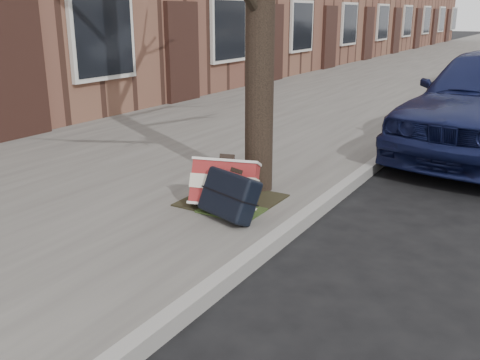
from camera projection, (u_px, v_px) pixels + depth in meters
The scene contains 5 objects.
ground at pixel (405, 331), 3.31m from camera, with size 120.00×120.00×0.00m, color black.
near_sidewalk at pixel (410, 71), 17.38m from camera, with size 5.00×70.00×0.12m, color slate.
dirt_patch at pixel (232, 200), 5.23m from camera, with size 0.85×0.85×0.01m, color black.
suitcase_red at pixel (224, 184), 4.98m from camera, with size 0.61×0.17×0.44m, color maroon.
suitcase_navy at pixel (229, 195), 4.72m from camera, with size 0.57×0.18×0.41m, color black.
Camera 1 is at (0.60, -2.99, 1.88)m, focal length 40.00 mm.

